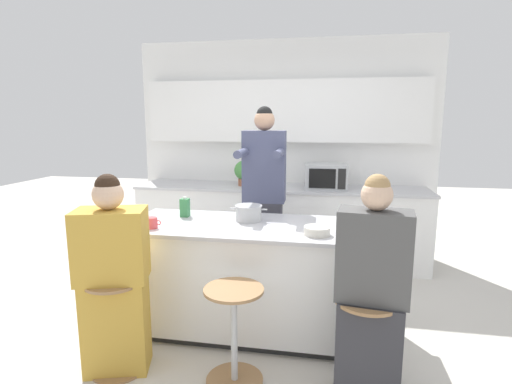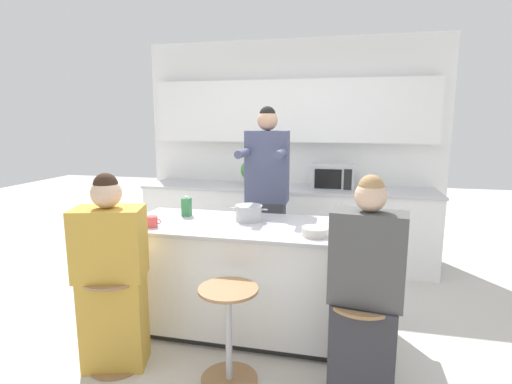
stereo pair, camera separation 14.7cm
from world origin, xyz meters
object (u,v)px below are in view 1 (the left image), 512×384
Objects in this scene: potted_plant at (244,172)px; person_cooking at (264,203)px; bar_stool_leftmost at (116,320)px; person_seated_near at (371,302)px; coffee_cup_near at (152,223)px; juice_carton at (185,207)px; microwave at (326,176)px; fruit_bowl at (317,231)px; person_wrapped_blanket at (114,281)px; kitchen_island at (254,277)px; banana_bunch at (367,222)px; bar_stool_center at (234,330)px; cooking_pot at (249,213)px; bar_stool_rightmost at (365,343)px.

person_cooking is at bearing -67.64° from potted_plant.
person_seated_near is at bearing 0.24° from bar_stool_leftmost.
coffee_cup_near is 1.97m from potted_plant.
person_cooking reaches higher than coffee_cup_near.
juice_carton is 0.56× the size of potted_plant.
potted_plant reaches higher than microwave.
person_cooking is at bearing 129.63° from person_seated_near.
person_cooking is at bearing 120.84° from fruit_bowl.
kitchen_island is at bearing 24.85° from person_wrapped_blanket.
juice_carton is at bearing 162.09° from fruit_bowl.
juice_carton is at bearing -179.71° from banana_bunch.
juice_carton is at bearing 74.13° from coffee_cup_near.
juice_carton is (0.12, 0.41, 0.04)m from coffee_cup_near.
person_seated_near is (0.88, -1.40, -0.28)m from person_cooking.
person_cooking is at bearing 40.97° from juice_carton.
bar_stool_leftmost is 0.83m from bar_stool_center.
person_cooking is at bearing 91.31° from bar_stool_center.
bar_stool_leftmost is at bearing -152.49° from banana_bunch.
person_wrapped_blanket is at bearing -102.19° from juice_carton.
potted_plant is (-0.44, 1.69, 0.65)m from kitchen_island.
coffee_cup_near is 0.39× the size of potted_plant.
banana_bunch is at bearing -77.05° from microwave.
person_cooking is 5.87× the size of cooking_pot.
coffee_cup_near is at bearing -129.25° from person_cooking.
bar_stool_rightmost is 1.73m from person_cooking.
bar_stool_rightmost is 1.04m from banana_bunch.
person_cooking is 9.63× the size of fruit_bowl.
fruit_bowl is 0.40× the size of microwave.
person_seated_near is at bearing -15.96° from person_wrapped_blanket.
kitchen_island is 1.13m from person_seated_near.
juice_carton is at bearing -128.62° from microwave.
bar_stool_center is 1.50m from person_cooking.
potted_plant is (0.31, 1.94, 0.16)m from coffee_cup_near.
coffee_cup_near is at bearing 163.64° from bar_stool_rightmost.
bar_stool_center is (0.00, -0.71, -0.08)m from kitchen_island.
bar_stool_center is at bearing -173.10° from person_seated_near.
bar_stool_rightmost is at bearing -30.86° from juice_carton.
bar_stool_rightmost is 2.13× the size of potted_plant.
coffee_cup_near is at bearing 148.87° from bar_stool_center.
bar_stool_rightmost is 1.81m from juice_carton.
cooking_pot is 1.64× the size of fruit_bowl.
fruit_bowl is (0.50, -0.21, 0.47)m from kitchen_island.
potted_plant is at bearing 103.41° from cooking_pot.
kitchen_island is 0.84m from juice_carton.
kitchen_island reaches higher than bar_stool_leftmost.
cooking_pot is at bearing -95.29° from person_cooking.
bar_stool_rightmost is at bearing -176.82° from person_seated_near.
banana_bunch is (0.06, 0.88, 0.55)m from bar_stool_rightmost.
bar_stool_rightmost is at bearing -94.00° from banana_bunch.
person_wrapped_blanket is at bearing -179.35° from bar_stool_center.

